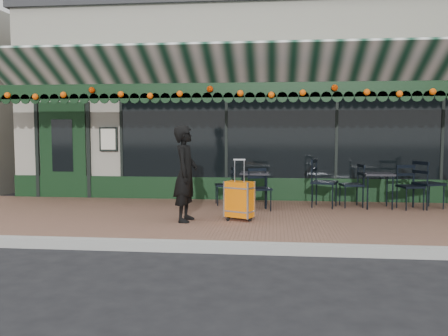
# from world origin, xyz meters

# --- Properties ---
(ground) EXTENTS (80.00, 80.00, 0.00)m
(ground) POSITION_xyz_m (0.00, 0.00, 0.00)
(ground) COLOR black
(ground) RESTS_ON ground
(sidewalk) EXTENTS (18.00, 4.00, 0.15)m
(sidewalk) POSITION_xyz_m (0.00, 2.00, 0.07)
(sidewalk) COLOR brown
(sidewalk) RESTS_ON ground
(curb) EXTENTS (18.00, 0.16, 0.15)m
(curb) POSITION_xyz_m (0.00, -0.08, 0.07)
(curb) COLOR #9E9E99
(curb) RESTS_ON ground
(restaurant_building) EXTENTS (12.00, 9.60, 4.50)m
(restaurant_building) POSITION_xyz_m (0.00, 7.84, 2.27)
(restaurant_building) COLOR gray
(restaurant_building) RESTS_ON ground
(woman) EXTENTS (0.43, 0.62, 1.63)m
(woman) POSITION_xyz_m (-1.43, 1.37, 0.96)
(woman) COLOR black
(woman) RESTS_ON sidewalk
(suitcase) EXTENTS (0.52, 0.42, 1.05)m
(suitcase) POSITION_xyz_m (-0.53, 1.54, 0.50)
(suitcase) COLOR orange
(suitcase) RESTS_ON sidewalk
(cafe_table_a) EXTENTS (0.57, 0.57, 0.70)m
(cafe_table_a) POSITION_xyz_m (2.12, 3.15, 0.78)
(cafe_table_a) COLOR black
(cafe_table_a) RESTS_ON sidewalk
(cafe_table_b) EXTENTS (0.57, 0.57, 0.71)m
(cafe_table_b) POSITION_xyz_m (-0.33, 3.01, 0.78)
(cafe_table_b) COLOR black
(cafe_table_b) RESTS_ON sidewalk
(chair_a_left) EXTENTS (0.50, 0.50, 0.88)m
(chair_a_left) POSITION_xyz_m (1.62, 3.24, 0.59)
(chair_a_left) COLOR black
(chair_a_left) RESTS_ON sidewalk
(chair_a_right) EXTENTS (0.64, 0.64, 0.97)m
(chair_a_right) POSITION_xyz_m (3.11, 3.20, 0.63)
(chair_a_right) COLOR black
(chair_a_right) RESTS_ON sidewalk
(chair_a_front) EXTENTS (0.54, 0.54, 0.88)m
(chair_a_front) POSITION_xyz_m (2.73, 3.06, 0.59)
(chair_a_front) COLOR black
(chair_a_front) RESTS_ON sidewalk
(chair_b_left) EXTENTS (0.48, 0.48, 0.80)m
(chair_b_left) POSITION_xyz_m (-0.96, 3.26, 0.55)
(chair_b_left) COLOR black
(chair_b_left) RESTS_ON sidewalk
(chair_b_right) EXTENTS (0.62, 0.62, 0.99)m
(chair_b_right) POSITION_xyz_m (1.07, 3.14, 0.64)
(chair_b_right) COLOR black
(chair_b_right) RESTS_ON sidewalk
(chair_b_front) EXTENTS (0.53, 0.53, 0.82)m
(chair_b_front) POSITION_xyz_m (-0.21, 2.61, 0.56)
(chair_b_front) COLOR black
(chair_b_front) RESTS_ON sidewalk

